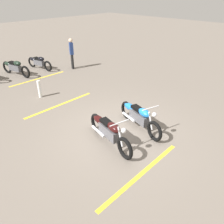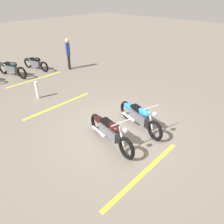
{
  "view_description": "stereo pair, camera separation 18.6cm",
  "coord_description": "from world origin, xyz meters",
  "views": [
    {
      "loc": [
        -4.17,
        4.59,
        4.21
      ],
      "look_at": [
        0.3,
        0.0,
        0.65
      ],
      "focal_mm": 35.7,
      "sensor_mm": 36.0,
      "label": 1
    },
    {
      "loc": [
        -4.03,
        4.72,
        4.21
      ],
      "look_at": [
        0.3,
        0.0,
        0.65
      ],
      "focal_mm": 35.7,
      "sensor_mm": 36.0,
      "label": 2
    }
  ],
  "objects": [
    {
      "name": "ground_plane",
      "position": [
        0.0,
        0.0,
        0.0
      ],
      "size": [
        60.0,
        60.0,
        0.0
      ],
      "primitive_type": "plane",
      "color": "slate"
    },
    {
      "name": "motorcycle_bright_foreground",
      "position": [
        -0.3,
        -0.68,
        0.46
      ],
      "size": [
        2.17,
        0.8,
        1.04
      ],
      "rotation": [
        0.0,
        0.0,
        2.86
      ],
      "color": "black",
      "rests_on": "ground"
    },
    {
      "name": "motorcycle_dark_foreground",
      "position": [
        -0.19,
        0.65,
        0.46
      ],
      "size": [
        2.2,
        0.73,
        1.04
      ],
      "rotation": [
        0.0,
        0.0,
        2.92
      ],
      "color": "black",
      "rests_on": "ground"
    },
    {
      "name": "motorcycle_row_far_left",
      "position": [
        7.92,
        -1.64,
        0.42
      ],
      "size": [
        2.01,
        0.47,
        0.76
      ],
      "rotation": [
        0.0,
        0.0,
        3.31
      ],
      "color": "black",
      "rests_on": "ground"
    },
    {
      "name": "motorcycle_row_left",
      "position": [
        7.87,
        -0.17,
        0.46
      ],
      "size": [
        2.19,
        0.6,
        0.83
      ],
      "rotation": [
        0.0,
        0.0,
        3.36
      ],
      "color": "black",
      "rests_on": "ground"
    },
    {
      "name": "bystander_secondary",
      "position": [
        6.55,
        -3.07,
        0.98
      ],
      "size": [
        0.3,
        0.28,
        1.76
      ],
      "rotation": [
        0.0,
        0.0,
        1.15
      ],
      "color": "black",
      "rests_on": "ground"
    },
    {
      "name": "bollard_post",
      "position": [
        4.34,
        0.38,
        0.38
      ],
      "size": [
        0.14,
        0.14,
        0.76
      ],
      "primitive_type": "cylinder",
      "color": "white",
      "rests_on": "ground"
    },
    {
      "name": "parking_stripe_near",
      "position": [
        -1.74,
        0.99,
        0.0
      ],
      "size": [
        0.15,
        3.2,
        0.01
      ],
      "primitive_type": "cube",
      "rotation": [
        0.0,
        0.0,
        1.58
      ],
      "color": "yellow",
      "rests_on": "ground"
    },
    {
      "name": "parking_stripe_mid",
      "position": [
        3.08,
        0.22,
        0.0
      ],
      "size": [
        0.15,
        3.2,
        0.01
      ],
      "primitive_type": "cube",
      "rotation": [
        0.0,
        0.0,
        1.58
      ],
      "color": "yellow",
      "rests_on": "ground"
    },
    {
      "name": "parking_stripe_far",
      "position": [
        6.49,
        -0.73,
        0.0
      ],
      "size": [
        0.15,
        3.2,
        0.01
      ],
      "primitive_type": "cube",
      "rotation": [
        0.0,
        0.0,
        1.58
      ],
      "color": "yellow",
      "rests_on": "ground"
    }
  ]
}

